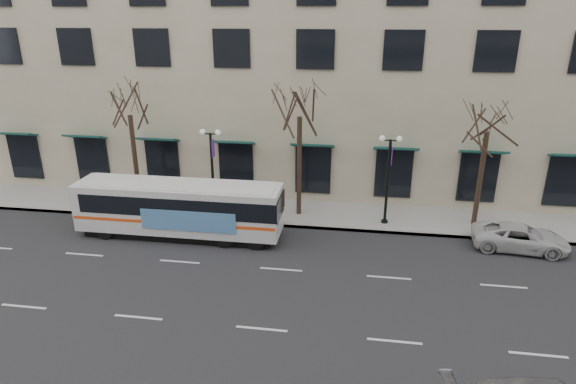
% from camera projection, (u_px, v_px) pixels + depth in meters
% --- Properties ---
extents(ground, '(160.00, 160.00, 0.00)m').
position_uv_depth(ground, '(272.00, 296.00, 20.55)').
color(ground, black).
rests_on(ground, ground).
extents(sidewalk_far, '(80.00, 4.00, 0.15)m').
position_uv_depth(sidewalk_far, '(384.00, 218.00, 28.16)').
color(sidewalk_far, gray).
rests_on(sidewalk_far, ground).
extents(building_hotel, '(40.00, 20.00, 24.00)m').
position_uv_depth(building_hotel, '(294.00, 3.00, 36.07)').
color(building_hotel, tan).
rests_on(building_hotel, ground).
extents(tree_far_left, '(3.60, 3.60, 8.34)m').
position_uv_depth(tree_far_left, '(128.00, 99.00, 27.75)').
color(tree_far_left, black).
rests_on(tree_far_left, ground).
extents(tree_far_mid, '(3.60, 3.60, 8.55)m').
position_uv_depth(tree_far_mid, '(300.00, 100.00, 26.28)').
color(tree_far_mid, black).
rests_on(tree_far_mid, ground).
extents(tree_far_right, '(3.60, 3.60, 8.06)m').
position_uv_depth(tree_far_right, '(490.00, 114.00, 25.05)').
color(tree_far_right, black).
rests_on(tree_far_right, ground).
extents(lamp_post_left, '(1.22, 0.45, 5.21)m').
position_uv_depth(lamp_post_left, '(212.00, 168.00, 27.81)').
color(lamp_post_left, black).
rests_on(lamp_post_left, ground).
extents(lamp_post_right, '(1.22, 0.45, 5.21)m').
position_uv_depth(lamp_post_right, '(388.00, 176.00, 26.41)').
color(lamp_post_right, black).
rests_on(lamp_post_right, ground).
extents(city_bus, '(10.99, 2.45, 2.98)m').
position_uv_depth(city_bus, '(180.00, 208.00, 25.60)').
color(city_bus, silver).
rests_on(city_bus, ground).
extents(white_pickup, '(4.85, 2.58, 1.30)m').
position_uv_depth(white_pickup, '(520.00, 237.00, 24.43)').
color(white_pickup, silver).
rests_on(white_pickup, ground).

